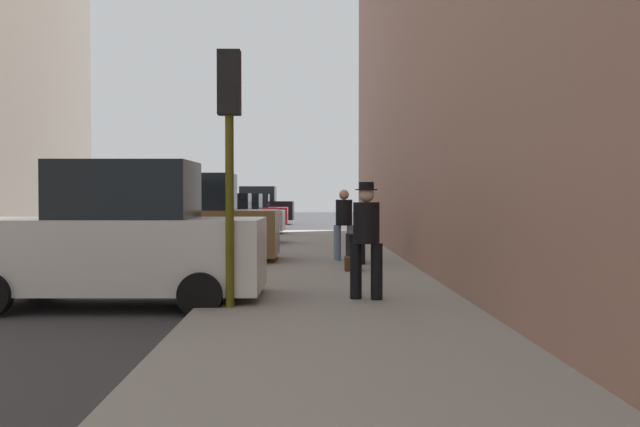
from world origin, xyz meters
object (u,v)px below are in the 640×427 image
Objects in this scene: fire_hydrant at (265,240)px; rolling_suitcase at (355,249)px; parked_blue_sedan at (217,222)px; parked_white_van at (116,240)px; duffel_bag at (352,264)px; parked_red_hatchback at (247,212)px; traffic_light at (229,122)px; parked_silver_sedan at (234,216)px; pedestrian_in_jeans at (344,221)px; pedestrian_with_fedora at (366,234)px; parked_bronze_suv at (184,224)px; parked_black_suv at (256,207)px.

fire_hydrant is 3.94m from rolling_suitcase.
parked_blue_sedan is at bearing 119.59° from rolling_suitcase.
duffel_bag is at bearing 44.46° from parked_white_van.
duffel_bag is at bearing -79.65° from parked_red_hatchback.
parked_blue_sedan is at bearing 97.78° from traffic_light.
parked_red_hatchback is at bearing 90.00° from parked_blue_sedan.
traffic_light reaches higher than parked_silver_sedan.
parked_red_hatchback is at bearing 90.00° from parked_white_van.
duffel_bag is at bearing -96.41° from rolling_suitcase.
parked_silver_sedan is at bearing 95.45° from traffic_light.
parked_red_hatchback is 19.45m from pedestrian_in_jeans.
parked_blue_sedan reaches higher than duffel_bag.
parked_blue_sedan is 13.82m from traffic_light.
traffic_light is 2.11× the size of pedestrian_in_jeans.
pedestrian_with_fedora is at bearing -4.12° from parked_white_van.
traffic_light is at bearing -82.22° from parked_blue_sedan.
parked_bronze_suv is 0.99× the size of parked_black_suv.
parked_black_suv reaches higher than pedestrian_with_fedora.
parked_white_van is 3.85m from pedestrian_with_fedora.
traffic_light is 2.03× the size of pedestrian_with_fedora.
parked_black_suv is 6.63× the size of fire_hydrant.
parked_white_van is 31.31m from parked_black_suv.
parked_bronze_suv is 25.06m from parked_black_suv.
pedestrian_with_fedora is (1.99, 0.72, -1.62)m from traffic_light.
traffic_light is (0.05, -9.60, 2.26)m from fire_hydrant.
traffic_light is (1.85, -26.21, 1.91)m from parked_red_hatchback.
rolling_suitcase is (0.24, 5.66, -0.65)m from pedestrian_with_fedora.
parked_black_suv is 31.82m from pedestrian_with_fedora.
duffel_bag is at bearing 66.97° from traffic_light.
pedestrian_with_fedora is 5.70m from rolling_suitcase.
parked_red_hatchback is at bearing 96.19° from fire_hydrant.
parked_blue_sedan is 0.90× the size of parked_black_suv.
parked_white_van is 1.10× the size of parked_blue_sedan.
pedestrian_in_jeans is at bearing 89.82° from pedestrian_with_fedora.
pedestrian_with_fedora reaches higher than fire_hydrant.
parked_blue_sedan is at bearing 114.09° from duffel_bag.
pedestrian_with_fedora is (2.04, -8.88, 0.64)m from fire_hydrant.
parked_silver_sedan is 13.67m from rolling_suitcase.
traffic_light is at bearing -105.67° from pedestrian_in_jeans.
fire_hydrant is (1.80, -16.62, -0.35)m from parked_red_hatchback.
parked_white_van reaches higher than duffel_bag.
traffic_light is 5.80m from duffel_bag.
parked_red_hatchback is at bearing 101.45° from pedestrian_in_jeans.
parked_blue_sedan is at bearing -90.00° from parked_black_suv.
traffic_light is at bearing -85.96° from parked_red_hatchback.
parked_silver_sedan is at bearing 100.41° from fire_hydrant.
parked_silver_sedan is at bearing -90.00° from parked_red_hatchback.
parked_white_van is 0.99× the size of parked_black_suv.
parked_red_hatchback is 2.46× the size of pedestrian_in_jeans.
duffel_bag is at bearing 89.09° from pedestrian_with_fedora.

